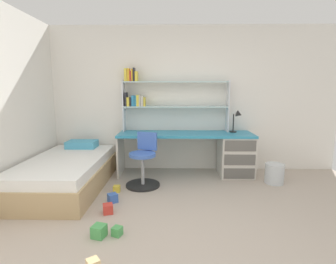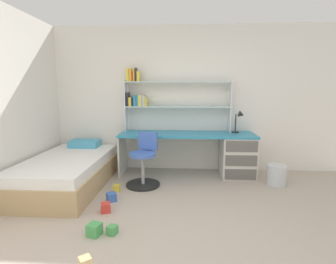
# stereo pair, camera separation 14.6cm
# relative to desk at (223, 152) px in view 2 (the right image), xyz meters

# --- Properties ---
(ground_plane) EXTENTS (5.62, 6.11, 0.02)m
(ground_plane) POSITION_rel_desk_xyz_m (-0.69, -2.22, -0.42)
(ground_plane) COLOR #B2A393
(room_shell) EXTENTS (5.62, 6.11, 2.56)m
(room_shell) POSITION_rel_desk_xyz_m (-1.91, -0.98, 0.87)
(room_shell) COLOR white
(room_shell) RESTS_ON ground_plane
(desk) EXTENTS (2.28, 0.62, 0.73)m
(desk) POSITION_rel_desk_xyz_m (0.00, 0.00, 0.00)
(desk) COLOR teal
(desk) RESTS_ON ground_plane
(bookshelf_hutch) EXTENTS (1.84, 0.22, 1.10)m
(bookshelf_hutch) POSITION_rel_desk_xyz_m (-1.07, 0.19, 0.94)
(bookshelf_hutch) COLOR silver
(bookshelf_hutch) RESTS_ON desk
(desk_lamp) EXTENTS (0.20, 0.17, 0.38)m
(desk_lamp) POSITION_rel_desk_xyz_m (0.27, 0.07, 0.57)
(desk_lamp) COLOR black
(desk_lamp) RESTS_ON desk
(swivel_chair) EXTENTS (0.52, 0.52, 0.81)m
(swivel_chair) POSITION_rel_desk_xyz_m (-1.28, -0.53, -0.09)
(swivel_chair) COLOR black
(swivel_chair) RESTS_ON ground_plane
(bed_platform) EXTENTS (1.09, 1.93, 0.57)m
(bed_platform) POSITION_rel_desk_xyz_m (-2.43, -0.64, -0.19)
(bed_platform) COLOR tan
(bed_platform) RESTS_ON ground_plane
(waste_bin) EXTENTS (0.29, 0.29, 0.31)m
(waste_bin) POSITION_rel_desk_xyz_m (0.76, -0.41, -0.26)
(waste_bin) COLOR silver
(waste_bin) RESTS_ON ground_plane
(toy_block_natural_0) EXTENTS (0.13, 0.13, 0.09)m
(toy_block_natural_0) POSITION_rel_desk_xyz_m (-1.48, -2.42, -0.37)
(toy_block_natural_0) COLOR tan
(toy_block_natural_0) RESTS_ON ground_plane
(toy_block_blue_1) EXTENTS (0.16, 0.16, 0.11)m
(toy_block_blue_1) POSITION_rel_desk_xyz_m (-1.62, -1.14, -0.36)
(toy_block_blue_1) COLOR #3860B7
(toy_block_blue_1) RESTS_ON ground_plane
(toy_block_red_2) EXTENTS (0.14, 0.14, 0.11)m
(toy_block_red_2) POSITION_rel_desk_xyz_m (-1.61, -1.45, -0.36)
(toy_block_red_2) COLOR red
(toy_block_red_2) RESTS_ON ground_plane
(toy_block_green_3) EXTENTS (0.12, 0.12, 0.09)m
(toy_block_green_3) POSITION_rel_desk_xyz_m (-1.40, -1.91, -0.37)
(toy_block_green_3) COLOR #479E51
(toy_block_green_3) RESTS_ON ground_plane
(toy_block_yellow_4) EXTENTS (0.09, 0.09, 0.09)m
(toy_block_yellow_4) POSITION_rel_desk_xyz_m (-1.64, -0.80, -0.37)
(toy_block_yellow_4) COLOR gold
(toy_block_yellow_4) RESTS_ON ground_plane
(toy_block_green_5) EXTENTS (0.15, 0.15, 0.12)m
(toy_block_green_5) POSITION_rel_desk_xyz_m (-1.57, -1.95, -0.35)
(toy_block_green_5) COLOR #479E51
(toy_block_green_5) RESTS_ON ground_plane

